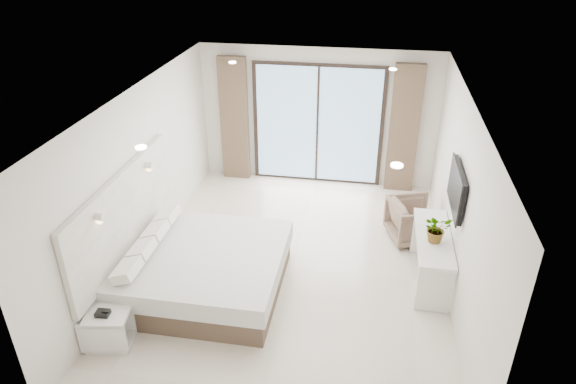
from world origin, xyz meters
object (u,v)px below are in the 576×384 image
(console_desk, at_px, (432,248))
(armchair, at_px, (414,219))
(nightstand, at_px, (110,328))
(bed, at_px, (203,270))

(console_desk, distance_m, armchair, 1.13)
(nightstand, bearing_deg, console_desk, 17.06)
(bed, xyz_separation_m, nightstand, (-0.81, -1.25, -0.09))
(armchair, bearing_deg, nightstand, 109.72)
(nightstand, relative_size, armchair, 0.76)
(nightstand, bearing_deg, armchair, 29.55)
(bed, bearing_deg, nightstand, -122.89)
(nightstand, distance_m, armchair, 4.95)
(armchair, bearing_deg, bed, 102.20)
(nightstand, height_order, armchair, armchair)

